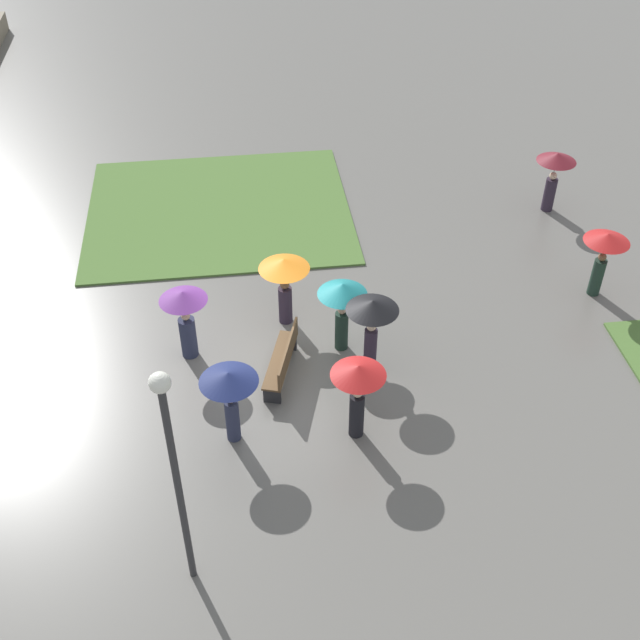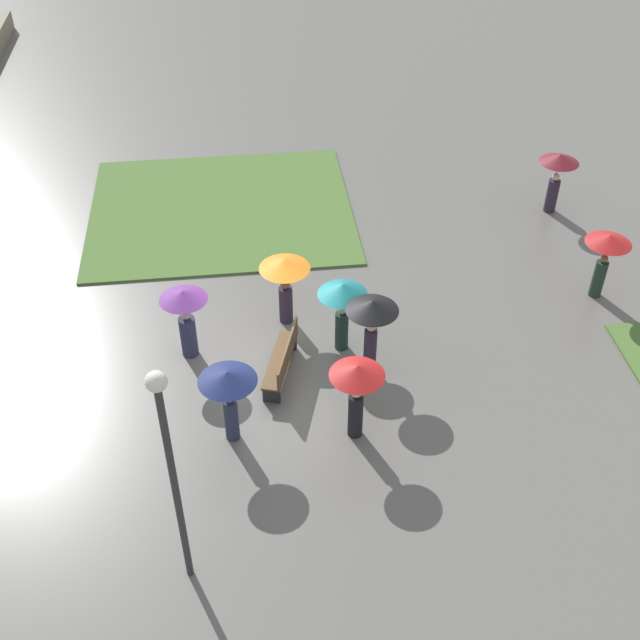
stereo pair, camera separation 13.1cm
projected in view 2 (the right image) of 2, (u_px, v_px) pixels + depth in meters
The scene contains 12 objects.
ground_plane at pixel (285, 357), 18.27m from camera, with size 90.00×90.00×0.00m, color #66635E.
lawn_patch_near at pixel (221, 210), 23.11m from camera, with size 6.38×7.46×0.06m.
park_bench at pixel (283, 359), 17.51m from camera, with size 1.98×0.97×0.90m.
lamp_post at pixel (170, 458), 12.01m from camera, with size 0.32×0.32×4.78m.
crowd_person_teal at pixel (342, 298), 17.62m from camera, with size 1.11×1.11×1.82m.
crowd_person_red at pixel (357, 383), 15.54m from camera, with size 1.10×1.10×1.88m.
crowd_person_black at pixel (372, 316), 16.95m from camera, with size 1.14×1.14×1.96m.
crowd_person_purple at pixel (185, 310), 17.55m from camera, with size 1.07×1.07×1.80m.
crowd_person_navy at pixel (228, 386), 15.48m from camera, with size 1.16×1.16×1.81m.
crowd_person_orange at pixel (285, 273), 18.38m from camera, with size 1.19×1.19×1.81m.
lone_walker_far_path at pixel (606, 250), 19.19m from camera, with size 1.10×1.10×1.78m.
lone_walker_mid_plaza at pixel (558, 169), 22.27m from camera, with size 1.10×1.10×1.79m.
Camera 2 is at (13.56, -0.78, 12.27)m, focal length 45.00 mm.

